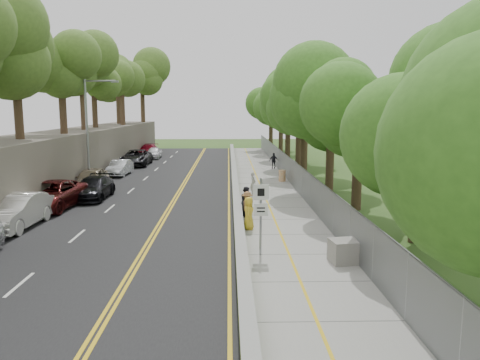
% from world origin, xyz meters
% --- Properties ---
extents(ground, '(140.00, 140.00, 0.00)m').
position_xyz_m(ground, '(0.00, 0.00, 0.00)').
color(ground, '#33511E').
rests_on(ground, ground).
extents(road, '(11.20, 66.00, 0.04)m').
position_xyz_m(road, '(-5.40, 15.00, 0.02)').
color(road, black).
rests_on(road, ground).
extents(sidewalk, '(4.20, 66.00, 0.05)m').
position_xyz_m(sidewalk, '(2.55, 15.00, 0.03)').
color(sidewalk, gray).
rests_on(sidewalk, ground).
extents(jersey_barrier, '(0.42, 66.00, 0.60)m').
position_xyz_m(jersey_barrier, '(0.25, 15.00, 0.30)').
color(jersey_barrier, '#A0E913').
rests_on(jersey_barrier, ground).
extents(rock_embankment, '(5.00, 66.00, 4.00)m').
position_xyz_m(rock_embankment, '(-13.50, 15.00, 2.00)').
color(rock_embankment, '#595147').
rests_on(rock_embankment, ground).
extents(chainlink_fence, '(0.04, 66.00, 2.00)m').
position_xyz_m(chainlink_fence, '(4.65, 15.00, 1.00)').
color(chainlink_fence, slate).
rests_on(chainlink_fence, ground).
extents(trees_embankment, '(6.40, 66.00, 13.00)m').
position_xyz_m(trees_embankment, '(-13.00, 15.00, 10.50)').
color(trees_embankment, '#537A2B').
rests_on(trees_embankment, rock_embankment).
extents(trees_fenceside, '(7.00, 66.00, 14.00)m').
position_xyz_m(trees_fenceside, '(7.00, 15.00, 7.00)').
color(trees_fenceside, '#468528').
rests_on(trees_fenceside, ground).
extents(streetlight, '(2.52, 0.22, 8.00)m').
position_xyz_m(streetlight, '(-10.46, 14.00, 4.64)').
color(streetlight, gray).
rests_on(streetlight, ground).
extents(signpost, '(0.62, 0.09, 3.10)m').
position_xyz_m(signpost, '(1.05, -3.02, 1.96)').
color(signpost, gray).
rests_on(signpost, sidewalk).
extents(construction_barrel, '(0.56, 0.56, 0.92)m').
position_xyz_m(construction_barrel, '(4.09, 16.00, 0.51)').
color(construction_barrel, '#C9670E').
rests_on(construction_barrel, sidewalk).
extents(concrete_block, '(1.42, 1.15, 0.87)m').
position_xyz_m(concrete_block, '(4.30, -4.00, 0.48)').
color(concrete_block, gray).
rests_on(concrete_block, sidewalk).
extents(car_1, '(1.97, 5.14, 1.67)m').
position_xyz_m(car_1, '(-10.60, 1.53, 0.88)').
color(car_1, silver).
rests_on(car_1, road).
extents(car_2, '(3.29, 6.11, 1.63)m').
position_xyz_m(car_2, '(-10.60, 6.01, 0.85)').
color(car_2, '#4C1211').
rests_on(car_2, road).
extents(car_3, '(2.02, 4.90, 1.42)m').
position_xyz_m(car_3, '(-9.00, 9.07, 0.75)').
color(car_3, black).
rests_on(car_3, road).
extents(car_4, '(2.06, 4.77, 1.60)m').
position_xyz_m(car_4, '(-10.10, 12.39, 0.84)').
color(car_4, gray).
rests_on(car_4, road).
extents(car_5, '(1.64, 4.17, 1.35)m').
position_xyz_m(car_5, '(-9.76, 19.89, 0.72)').
color(car_5, silver).
rests_on(car_5, road).
extents(car_6, '(2.75, 5.84, 1.61)m').
position_xyz_m(car_6, '(-9.74, 27.08, 0.85)').
color(car_6, black).
rests_on(car_6, road).
extents(car_7, '(2.17, 4.93, 1.41)m').
position_xyz_m(car_7, '(-10.18, 36.95, 0.74)').
color(car_7, maroon).
rests_on(car_7, road).
extents(car_8, '(1.62, 3.93, 1.33)m').
position_xyz_m(car_8, '(-9.00, 33.99, 0.71)').
color(car_8, white).
rests_on(car_8, road).
extents(painter_0, '(0.60, 0.83, 1.59)m').
position_xyz_m(painter_0, '(0.75, 1.00, 0.85)').
color(painter_0, gold).
rests_on(painter_0, sidewalk).
extents(painter_1, '(0.44, 0.60, 1.54)m').
position_xyz_m(painter_1, '(1.45, 10.36, 0.82)').
color(painter_1, beige).
rests_on(painter_1, sidewalk).
extents(painter_2, '(0.72, 0.87, 1.63)m').
position_xyz_m(painter_2, '(0.75, 3.78, 0.87)').
color(painter_2, black).
rests_on(painter_2, sidewalk).
extents(painter_3, '(0.57, 0.99, 1.52)m').
position_xyz_m(painter_3, '(0.75, 2.88, 0.81)').
color(painter_3, '#99683C').
rests_on(painter_3, sidewalk).
extents(person_far, '(0.92, 0.43, 1.53)m').
position_xyz_m(person_far, '(4.20, 24.17, 0.82)').
color(person_far, black).
rests_on(person_far, sidewalk).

